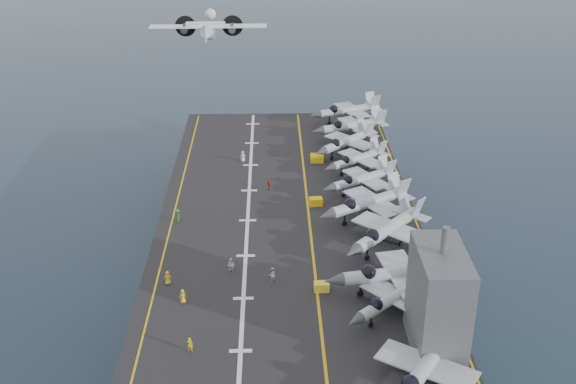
{
  "coord_description": "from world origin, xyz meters",
  "views": [
    {
      "loc": [
        -2.41,
        -92.85,
        60.07
      ],
      "look_at": [
        0.0,
        4.0,
        13.0
      ],
      "focal_mm": 45.0,
      "sensor_mm": 36.0,
      "label": 1
    }
  ],
  "objects_px": {
    "tow_cart_a": "(322,287)",
    "transport_plane": "(209,33)",
    "fighter_jet_0": "(424,368)",
    "island_superstructure": "(439,290)"
  },
  "relations": [
    {
      "from": "fighter_jet_0",
      "to": "transport_plane",
      "type": "relative_size",
      "value": 0.75
    },
    {
      "from": "transport_plane",
      "to": "island_superstructure",
      "type": "bearing_deg",
      "value": -70.96
    },
    {
      "from": "fighter_jet_0",
      "to": "tow_cart_a",
      "type": "bearing_deg",
      "value": 116.38
    },
    {
      "from": "fighter_jet_0",
      "to": "transport_plane",
      "type": "distance_m",
      "value": 98.96
    },
    {
      "from": "fighter_jet_0",
      "to": "tow_cart_a",
      "type": "height_order",
      "value": "fighter_jet_0"
    },
    {
      "from": "island_superstructure",
      "to": "transport_plane",
      "type": "xyz_separation_m",
      "value": [
        -30.33,
        87.87,
        6.17
      ]
    },
    {
      "from": "tow_cart_a",
      "to": "transport_plane",
      "type": "height_order",
      "value": "transport_plane"
    },
    {
      "from": "tow_cart_a",
      "to": "transport_plane",
      "type": "bearing_deg",
      "value": 103.9
    },
    {
      "from": "fighter_jet_0",
      "to": "island_superstructure",
      "type": "bearing_deg",
      "value": 68.77
    },
    {
      "from": "tow_cart_a",
      "to": "island_superstructure",
      "type": "bearing_deg",
      "value": -45.19
    }
  ]
}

